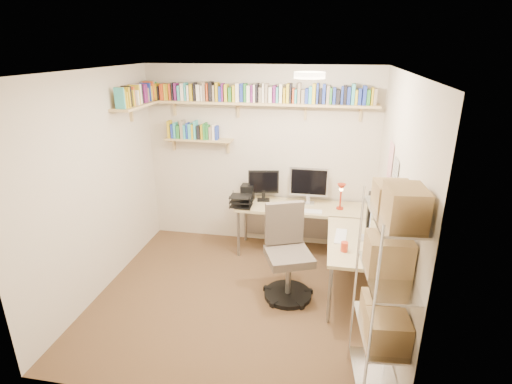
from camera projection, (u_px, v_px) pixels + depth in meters
ground at (238, 297)px, 4.61m from camera, size 3.20×3.20×0.00m
room_shell at (236, 168)px, 4.07m from camera, size 3.24×3.04×2.52m
wall_shelves at (227, 103)px, 5.17m from camera, size 3.12×1.09×0.80m
corner_desk at (306, 214)px, 5.13m from camera, size 1.86×1.78×1.21m
office_chair at (287, 259)px, 4.51m from camera, size 0.62×0.63×1.08m
wire_rack at (389, 269)px, 2.94m from camera, size 0.42×0.76×1.88m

